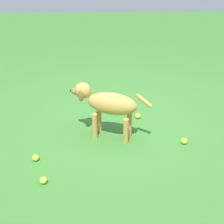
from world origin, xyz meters
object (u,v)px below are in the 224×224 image
Objects in this scene: tennis_ball_2 at (184,141)px; tennis_ball_3 at (43,180)px; tennis_ball_1 at (138,116)px; tennis_ball_0 at (36,158)px; dog at (107,104)px.

tennis_ball_2 and tennis_ball_3 have the same top height.
tennis_ball_1 is at bearing 37.61° from tennis_ball_2.
tennis_ball_0 is 1.00× the size of tennis_ball_1.
dog is 0.92m from tennis_ball_0.
tennis_ball_3 is (-1.16, 0.97, 0.00)m from tennis_ball_1.
tennis_ball_3 is at bearing -158.78° from tennis_ball_0.
tennis_ball_1 is at bearing -40.06° from tennis_ball_3.
tennis_ball_1 is (0.39, -0.38, -0.37)m from dog.
tennis_ball_3 is at bearing 112.50° from tennis_ball_2.
tennis_ball_1 is at bearing -114.64° from dog.
tennis_ball_2 is at bearing -172.71° from dog.
tennis_ball_1 is 1.00× the size of tennis_ball_3.
dog is 0.66m from tennis_ball_1.
tennis_ball_3 is at bearing 139.94° from tennis_ball_1.
tennis_ball_0 and tennis_ball_3 have the same top height.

